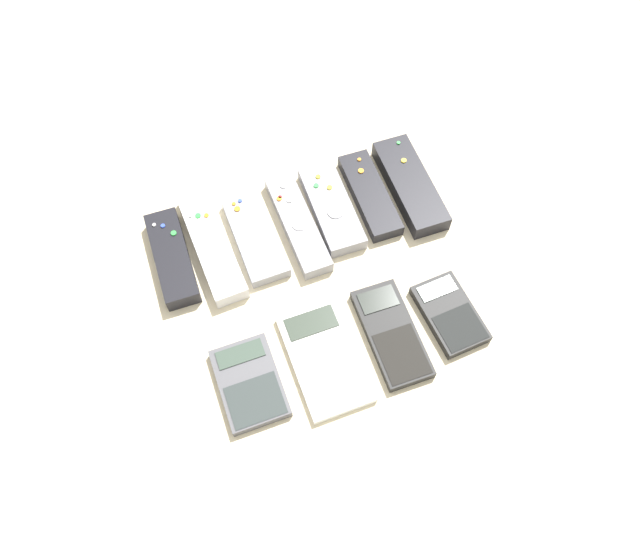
% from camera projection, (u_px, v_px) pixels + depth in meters
% --- Properties ---
extents(ground_plane, '(3.00, 3.00, 0.00)m').
position_uv_depth(ground_plane, '(325.00, 290.00, 0.89)').
color(ground_plane, beige).
extents(remote_0, '(0.05, 0.15, 0.03)m').
position_uv_depth(remote_0, '(172.00, 258.00, 0.90)').
color(remote_0, black).
rests_on(remote_0, ground_plane).
extents(remote_1, '(0.06, 0.19, 0.03)m').
position_uv_depth(remote_1, '(211.00, 245.00, 0.91)').
color(remote_1, silver).
rests_on(remote_1, ground_plane).
extents(remote_2, '(0.06, 0.15, 0.02)m').
position_uv_depth(remote_2, '(255.00, 237.00, 0.92)').
color(remote_2, gray).
rests_on(remote_2, ground_plane).
extents(remote_3, '(0.05, 0.18, 0.02)m').
position_uv_depth(remote_3, '(295.00, 224.00, 0.93)').
color(remote_3, gray).
rests_on(remote_3, ground_plane).
extents(remote_4, '(0.06, 0.16, 0.02)m').
position_uv_depth(remote_4, '(332.00, 208.00, 0.94)').
color(remote_4, gray).
rests_on(remote_4, ground_plane).
extents(remote_5, '(0.05, 0.16, 0.02)m').
position_uv_depth(remote_5, '(370.00, 195.00, 0.95)').
color(remote_5, black).
rests_on(remote_5, ground_plane).
extents(remote_6, '(0.06, 0.17, 0.03)m').
position_uv_depth(remote_6, '(410.00, 185.00, 0.96)').
color(remote_6, black).
rests_on(remote_6, ground_plane).
extents(calculator_0, '(0.08, 0.12, 0.02)m').
position_uv_depth(calculator_0, '(250.00, 383.00, 0.81)').
color(calculator_0, '#4C4C51').
rests_on(calculator_0, ground_plane).
extents(calculator_1, '(0.09, 0.16, 0.01)m').
position_uv_depth(calculator_1, '(325.00, 358.00, 0.83)').
color(calculator_1, silver).
rests_on(calculator_1, ground_plane).
extents(calculator_2, '(0.07, 0.15, 0.02)m').
position_uv_depth(calculator_2, '(391.00, 334.00, 0.85)').
color(calculator_2, black).
rests_on(calculator_2, ground_plane).
extents(calculator_3, '(0.07, 0.12, 0.02)m').
position_uv_depth(calculator_3, '(450.00, 314.00, 0.86)').
color(calculator_3, black).
rests_on(calculator_3, ground_plane).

